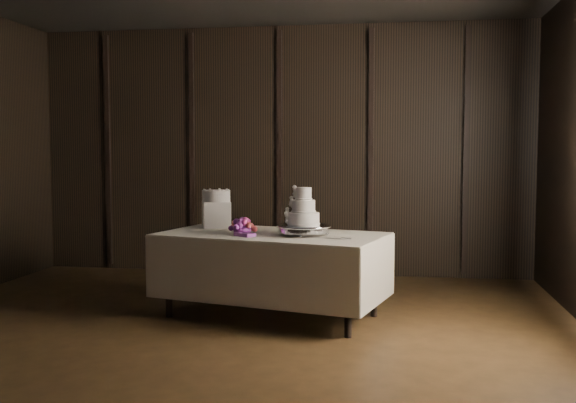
{
  "coord_description": "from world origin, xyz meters",
  "views": [
    {
      "loc": [
        1.38,
        -4.59,
        1.5
      ],
      "look_at": [
        0.45,
        1.32,
        1.05
      ],
      "focal_mm": 42.0,
      "sensor_mm": 36.0,
      "label": 1
    }
  ],
  "objects_px": {
    "display_table": "(272,271)",
    "wedding_cake": "(301,210)",
    "bouquet": "(242,227)",
    "small_cake": "(216,196)",
    "cake_stand": "(304,230)",
    "box_pedestal": "(216,214)"
  },
  "relations": [
    {
      "from": "display_table",
      "to": "wedding_cake",
      "type": "xyz_separation_m",
      "value": [
        0.28,
        -0.1,
        0.56
      ]
    },
    {
      "from": "wedding_cake",
      "to": "bouquet",
      "type": "distance_m",
      "value": 0.54
    },
    {
      "from": "bouquet",
      "to": "small_cake",
      "type": "bearing_deg",
      "value": 125.65
    },
    {
      "from": "display_table",
      "to": "wedding_cake",
      "type": "height_order",
      "value": "wedding_cake"
    },
    {
      "from": "cake_stand",
      "to": "wedding_cake",
      "type": "distance_m",
      "value": 0.18
    },
    {
      "from": "bouquet",
      "to": "small_cake",
      "type": "height_order",
      "value": "small_cake"
    },
    {
      "from": "cake_stand",
      "to": "small_cake",
      "type": "height_order",
      "value": "small_cake"
    },
    {
      "from": "wedding_cake",
      "to": "display_table",
      "type": "bearing_deg",
      "value": 162.54
    },
    {
      "from": "wedding_cake",
      "to": "box_pedestal",
      "type": "xyz_separation_m",
      "value": [
        -0.9,
        0.51,
        -0.1
      ]
    },
    {
      "from": "small_cake",
      "to": "wedding_cake",
      "type": "bearing_deg",
      "value": -29.65
    },
    {
      "from": "wedding_cake",
      "to": "box_pedestal",
      "type": "relative_size",
      "value": 1.28
    },
    {
      "from": "box_pedestal",
      "to": "display_table",
      "type": "bearing_deg",
      "value": -33.57
    },
    {
      "from": "display_table",
      "to": "bouquet",
      "type": "bearing_deg",
      "value": -140.28
    },
    {
      "from": "cake_stand",
      "to": "box_pedestal",
      "type": "height_order",
      "value": "box_pedestal"
    },
    {
      "from": "display_table",
      "to": "box_pedestal",
      "type": "distance_m",
      "value": 0.88
    },
    {
      "from": "small_cake",
      "to": "bouquet",
      "type": "bearing_deg",
      "value": -54.35
    },
    {
      "from": "display_table",
      "to": "small_cake",
      "type": "height_order",
      "value": "small_cake"
    },
    {
      "from": "display_table",
      "to": "cake_stand",
      "type": "relative_size",
      "value": 4.52
    },
    {
      "from": "bouquet",
      "to": "box_pedestal",
      "type": "xyz_separation_m",
      "value": [
        -0.38,
        0.53,
        0.06
      ]
    },
    {
      "from": "bouquet",
      "to": "small_cake",
      "type": "relative_size",
      "value": 1.44
    },
    {
      "from": "cake_stand",
      "to": "bouquet",
      "type": "height_order",
      "value": "bouquet"
    },
    {
      "from": "wedding_cake",
      "to": "bouquet",
      "type": "bearing_deg",
      "value": -176.02
    }
  ]
}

